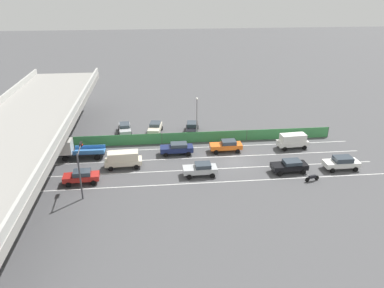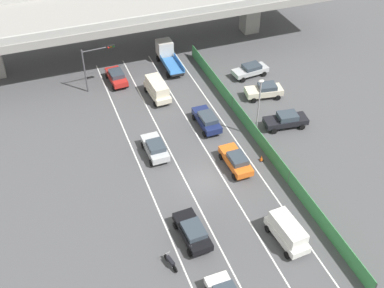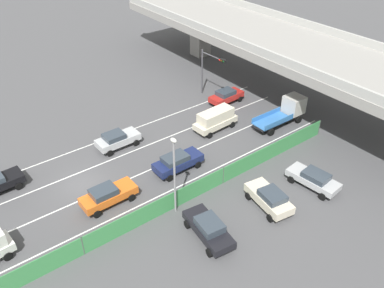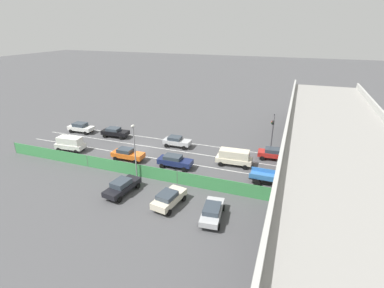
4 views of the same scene
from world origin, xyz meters
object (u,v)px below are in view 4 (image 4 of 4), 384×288
object	(u,v)px
car_hatchback_white	(81,127)
car_van_cream	(234,157)
flatbed_truck_blue	(288,176)
parked_sedan_dark	(122,186)
car_sedan_black	(115,132)
car_van_white	(70,143)
motorcycle	(114,128)
car_taxi_orange	(127,154)
traffic_cone	(117,167)
street_lamp	(135,146)
traffic_light	(273,127)
parked_sedan_cream	(169,198)
car_sedan_navy	(175,161)
parked_wagon_silver	(212,211)
car_sedan_red	(273,153)
car_sedan_silver	(177,141)

from	to	relation	value
car_hatchback_white	car_van_cream	bearing A→B (deg)	83.08
car_van_cream	car_hatchback_white	size ratio (longest dim) A/B	1.06
flatbed_truck_blue	parked_sedan_dark	distance (m)	18.80
car_sedan_black	car_hatchback_white	world-z (taller)	car_hatchback_white
car_van_white	motorcycle	xyz separation A→B (m)	(-9.74, 0.98, -0.76)
car_taxi_orange	car_hatchback_white	distance (m)	15.35
flatbed_truck_blue	traffic_cone	bearing A→B (deg)	-82.34
car_van_cream	parked_sedan_dark	distance (m)	15.09
street_lamp	traffic_light	bearing A→B (deg)	132.88
parked_sedan_dark	street_lamp	bearing A→B (deg)	-175.00
car_sedan_black	flatbed_truck_blue	size ratio (longest dim) A/B	0.74
car_van_white	flatbed_truck_blue	world-z (taller)	flatbed_truck_blue
traffic_light	car_sedan_black	bearing A→B (deg)	-84.30
traffic_light	car_taxi_orange	bearing A→B (deg)	-62.59
car_van_cream	street_lamp	world-z (taller)	street_lamp
car_taxi_orange	parked_sedan_cream	size ratio (longest dim) A/B	1.02
car_sedan_navy	street_lamp	bearing A→B (deg)	-37.46
car_sedan_navy	parked_wagon_silver	world-z (taller)	car_sedan_navy
car_sedan_navy	parked_wagon_silver	xyz separation A→B (m)	(8.86, 7.76, -0.07)
car_van_white	parked_sedan_cream	world-z (taller)	car_van_white
car_van_white	car_taxi_orange	bearing A→B (deg)	90.92
car_sedan_red	parked_wagon_silver	xyz separation A→B (m)	(15.83, -4.16, -0.04)
motorcycle	street_lamp	xyz separation A→B (m)	(13.59, 12.54, 3.73)
street_lamp	motorcycle	bearing A→B (deg)	-137.31
car_taxi_orange	car_van_white	bearing A→B (deg)	-89.08
car_sedan_red	parked_sedan_dark	bearing A→B (deg)	-44.93
car_van_cream	car_sedan_navy	world-z (taller)	car_van_cream
flatbed_truck_blue	car_van_cream	bearing A→B (deg)	-116.28
car_van_cream	motorcycle	bearing A→B (deg)	-104.81
car_sedan_navy	parked_sedan_cream	world-z (taller)	parked_sedan_cream
parked_wagon_silver	traffic_light	distance (m)	18.76
traffic_light	car_sedan_navy	bearing A→B (deg)	-50.62
parked_sedan_dark	car_van_cream	bearing A→B (deg)	137.94
car_sedan_black	parked_sedan_cream	bearing A→B (deg)	48.01
car_taxi_orange	car_van_white	size ratio (longest dim) A/B	1.01
traffic_cone	parked_sedan_dark	bearing A→B (deg)	39.63
parked_sedan_cream	parked_wagon_silver	size ratio (longest dim) A/B	0.97
parked_wagon_silver	street_lamp	distance (m)	12.39
street_lamp	traffic_cone	world-z (taller)	street_lamp
car_van_white	parked_wagon_silver	size ratio (longest dim) A/B	0.97
car_taxi_orange	car_hatchback_white	world-z (taller)	car_hatchback_white
flatbed_truck_blue	traffic_light	size ratio (longest dim) A/B	1.12
car_taxi_orange	car_van_cream	bearing A→B (deg)	103.87
traffic_cone	car_van_cream	bearing A→B (deg)	114.03
car_van_white	car_sedan_black	world-z (taller)	car_van_white
parked_sedan_dark	traffic_light	distance (m)	22.54
flatbed_truck_blue	car_taxi_orange	bearing A→B (deg)	-89.87
motorcycle	parked_sedan_cream	world-z (taller)	parked_sedan_cream
car_sedan_silver	car_van_cream	world-z (taller)	car_van_cream
car_sedan_red	traffic_cone	distance (m)	21.38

